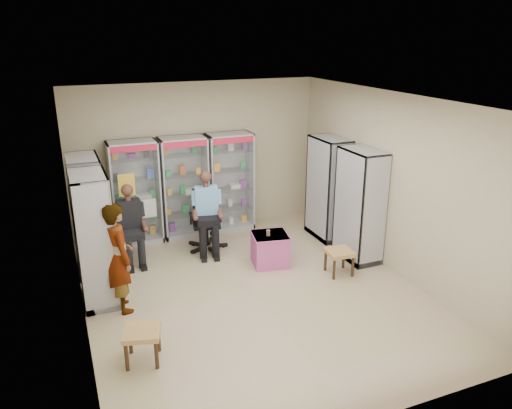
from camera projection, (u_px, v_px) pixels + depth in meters
name	position (u px, v px, depth m)	size (l,w,h in m)	color
floor	(253.00, 293.00, 7.86)	(6.00, 6.00, 0.00)	tan
room_shell	(253.00, 172.00, 7.21)	(5.02, 6.02, 3.01)	tan
cabinet_back_left	(135.00, 193.00, 9.45)	(0.90, 0.50, 2.00)	#ADB1B5
cabinet_back_mid	(184.00, 187.00, 9.79)	(0.90, 0.50, 2.00)	#A1A4A8
cabinet_back_right	(230.00, 182.00, 10.13)	(0.90, 0.50, 2.00)	silver
cabinet_right_far	(328.00, 188.00, 9.73)	(0.50, 0.90, 2.00)	#A6A8AD
cabinet_right_near	(360.00, 206.00, 8.77)	(0.50, 0.90, 2.00)	#A9ABB0
cabinet_left_far	(88.00, 215.00, 8.30)	(0.50, 0.90, 2.00)	#B6B9BE
cabinet_left_near	(95.00, 239.00, 7.34)	(0.50, 0.90, 2.00)	#A6A8AE
wooden_chair	(130.00, 234.00, 8.89)	(0.42, 0.42, 0.94)	black
seated_customer	(130.00, 225.00, 8.78)	(0.44, 0.60, 1.34)	black
office_chair	(206.00, 220.00, 9.28)	(0.62, 0.62, 1.13)	black
seated_shopkeeper	(207.00, 214.00, 9.19)	(0.47, 0.66, 1.44)	#619BC0
pink_trunk	(270.00, 249.00, 8.74)	(0.59, 0.56, 0.56)	#A94378
tea_glass	(268.00, 233.00, 8.59)	(0.07, 0.07, 0.10)	#5E2408
woven_stool_a	(339.00, 262.00, 8.42)	(0.43, 0.43, 0.43)	#95663E
woven_stool_b	(143.00, 345.00, 6.17)	(0.44, 0.44, 0.44)	#9B6541
standing_man	(119.00, 257.00, 7.15)	(0.61, 0.40, 1.66)	#99999B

